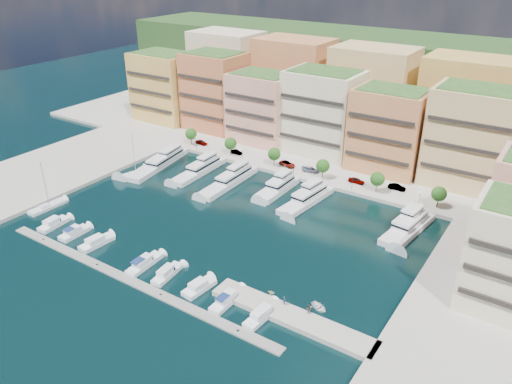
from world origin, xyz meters
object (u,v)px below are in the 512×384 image
Objects in this scene: sailboat_2 at (135,174)px; car_4 at (356,181)px; tree_0 at (191,134)px; tree_5 at (439,194)px; tree_3 at (323,166)px; person_1 at (309,309)px; lamppost_0 at (196,141)px; car_0 at (201,142)px; cruiser_5 at (167,274)px; tree_4 at (377,179)px; cruiser_4 at (144,264)px; car_1 at (236,152)px; lamppost_3 at (352,180)px; yacht_4 at (308,198)px; lamppost_1 at (242,152)px; cruiser_0 at (54,224)px; car_3 at (311,170)px; person_0 at (284,300)px; cruiser_1 at (74,233)px; tree_1 at (231,144)px; tender_1 at (271,292)px; car_2 at (287,164)px; yacht_6 at (409,226)px; sailboat_0 at (48,207)px; yacht_0 at (161,161)px; cruiser_7 at (227,300)px; yacht_1 at (200,169)px; cruiser_6 at (199,288)px; tree_2 at (274,154)px; yacht_3 at (278,187)px; lamppost_4 at (420,197)px; tender_2 at (319,307)px; car_5 at (397,187)px; cruiser_2 at (96,243)px; lamppost_2 at (294,165)px; yacht_2 at (231,179)px.

sailboat_2 is 63.44m from car_4.
tree_5 is at bearing 0.00° from tree_0.
tree_3 reaches higher than person_1.
tree_5 is at bearing 1.73° from lamppost_0.
cruiser_5 is at bearing -142.38° from car_0.
tree_4 is 60.05m from lamppost_0.
car_0 is at bearing 108.72° from lamppost_0.
cruiser_4 is 2.30× the size of car_1.
tree_4 reaches higher than lamppost_3.
tree_3 reaches higher than yacht_4.
lamppost_1 is 1.00× the size of lamppost_3.
car_3 is at bearing 58.46° from cruiser_0.
person_0 is (63.49, -51.50, -1.91)m from lamppost_0.
tree_1 is at bearing 87.88° from cruiser_1.
car_3 is (43.22, 2.03, -3.02)m from tree_0.
tender_1 is 60.05m from car_2.
sailboat_0 is at bearing -153.46° from yacht_6.
tree_1 is 2.88× the size of person_1.
car_2 is at bearing 134.26° from yacht_4.
sailboat_0 is 75.05m from person_1.
cruiser_5 is (-34.65, -44.74, -0.66)m from yacht_6.
yacht_0 is 18.04× the size of tender_1.
lamppost_0 is at bearing 44.67° from tender_1.
car_4 is at bearing 90.32° from cruiser_7.
lamppost_3 is at bearing 15.74° from yacht_1.
cruiser_6 is 1.48× the size of car_3.
tree_5 is (48.00, 0.00, 0.00)m from tree_2.
car_4 is at bearing 40.62° from yacht_3.
sailboat_2 is (-75.28, -24.01, -3.51)m from lamppost_4.
lamppost_3 is at bearing 47.19° from cruiser_0.
tree_4 is at bearing 0.00° from tree_2.
tender_2 is 54.79m from car_5.
yacht_4 reaches higher than lamppost_1.
car_5 is at bearing 53.16° from cruiser_2.
cruiser_2 is at bearing -72.65° from lamppost_0.
person_0 is (-8.51, -51.50, -1.91)m from lamppost_4.
yacht_0 reaches higher than person_1.
lamppost_1 is 62.89m from cruiser_6.
lamppost_0 is 1.00× the size of lamppost_2.
yacht_3 is at bearing -16.96° from person_0.
tree_2 reaches higher than cruiser_7.
lamppost_3 is 50.35m from tender_2.
lamppost_4 is at bearing -58.88° from person_0.
tree_0 is 17.48m from car_1.
tree_0 reaches higher than yacht_2.
car_3 is at bearing 176.84° from tree_5.
tree_5 reaches higher than cruiser_2.
car_0 is 0.82× the size of car_2.
lamppost_2 is 58.64m from cruiser_7.
lamppost_1 reaches higher than car_2.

